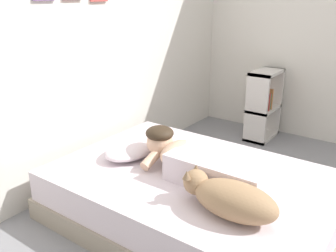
{
  "coord_description": "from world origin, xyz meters",
  "views": [
    {
      "loc": [
        -1.87,
        -0.82,
        1.51
      ],
      "look_at": [
        0.11,
        0.62,
        0.62
      ],
      "focal_mm": 38.92,
      "sensor_mm": 36.0,
      "label": 1
    }
  ],
  "objects": [
    {
      "name": "dog",
      "position": [
        -0.29,
        -0.09,
        0.47
      ],
      "size": [
        0.26,
        0.57,
        0.21
      ],
      "color": "#9E7A56",
      "rests_on": "bed"
    },
    {
      "name": "pillow",
      "position": [
        0.01,
        0.86,
        0.42
      ],
      "size": [
        0.52,
        0.32,
        0.11
      ],
      "primitive_type": "ellipsoid",
      "color": "silver",
      "rests_on": "bed"
    },
    {
      "name": "coffee_cup",
      "position": [
        0.19,
        0.65,
        0.41
      ],
      "size": [
        0.13,
        0.09,
        0.07
      ],
      "color": "white",
      "rests_on": "bed"
    },
    {
      "name": "back_wall",
      "position": [
        -0.0,
        1.45,
        1.25
      ],
      "size": [
        4.2,
        0.12,
        2.5
      ],
      "color": "silver",
      "rests_on": "ground"
    },
    {
      "name": "cell_phone",
      "position": [
        0.23,
        0.08,
        0.37
      ],
      "size": [
        0.07,
        0.14,
        0.01
      ],
      "primitive_type": "cube",
      "color": "black",
      "rests_on": "bed"
    },
    {
      "name": "ground_plane",
      "position": [
        0.0,
        0.0,
        0.0
      ],
      "size": [
        12.41,
        12.41,
        0.0
      ],
      "primitive_type": "plane",
      "color": "gray"
    },
    {
      "name": "person_lying",
      "position": [
        0.03,
        0.26,
        0.47
      ],
      "size": [
        0.43,
        0.92,
        0.27
      ],
      "color": "silver",
      "rests_on": "bed"
    },
    {
      "name": "bed",
      "position": [
        0.01,
        0.33,
        0.18
      ],
      "size": [
        1.33,
        1.91,
        0.37
      ],
      "color": "gray",
      "rests_on": "ground"
    },
    {
      "name": "side_wall_right",
      "position": [
        2.15,
        0.2,
        1.25
      ],
      "size": [
        0.1,
        5.8,
        2.5
      ],
      "primitive_type": "cube",
      "color": "silver",
      "rests_on": "ground"
    },
    {
      "name": "bookshelf",
      "position": [
        1.78,
        0.55,
        0.38
      ],
      "size": [
        0.45,
        0.24,
        0.75
      ],
      "color": "silver",
      "rests_on": "ground"
    }
  ]
}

